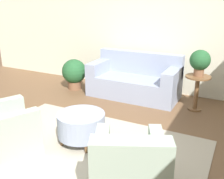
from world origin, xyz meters
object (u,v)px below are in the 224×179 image
object	(u,v)px
potted_plant_on_side_table	(200,61)
potted_plant_floor	(74,73)
couch	(135,81)
ottoman_table	(81,124)
side_table	(197,88)
armchair_right	(129,174)

from	to	relation	value
potted_plant_on_side_table	potted_plant_floor	world-z (taller)	potted_plant_on_side_table
couch	potted_plant_on_side_table	xyz separation A→B (m)	(1.32, -0.19, 0.61)
couch	potted_plant_floor	bearing A→B (deg)	-171.98
ottoman_table	side_table	world-z (taller)	side_table
armchair_right	potted_plant_floor	distance (m)	3.77
side_table	couch	bearing A→B (deg)	171.69
couch	ottoman_table	distance (m)	2.18
ottoman_table	potted_plant_floor	size ratio (longest dim) A/B	0.98
ottoman_table	potted_plant_on_side_table	world-z (taller)	potted_plant_on_side_table
couch	side_table	xyz separation A→B (m)	(1.32, -0.19, 0.11)
ottoman_table	potted_plant_floor	bearing A→B (deg)	127.02
couch	armchair_right	distance (m)	3.17
ottoman_table	potted_plant_on_side_table	bearing A→B (deg)	57.81
side_table	potted_plant_on_side_table	distance (m)	0.50
side_table	potted_plant_on_side_table	world-z (taller)	potted_plant_on_side_table
potted_plant_on_side_table	side_table	bearing A→B (deg)	63.43
armchair_right	potted_plant_on_side_table	xyz separation A→B (m)	(0.17, 2.76, 0.60)
armchair_right	ottoman_table	size ratio (longest dim) A/B	1.54
potted_plant_floor	armchair_right	bearing A→B (deg)	-46.90
side_table	potted_plant_floor	bearing A→B (deg)	-179.83
couch	ottoman_table	bearing A→B (deg)	-88.22
armchair_right	potted_plant_floor	bearing A→B (deg)	133.10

